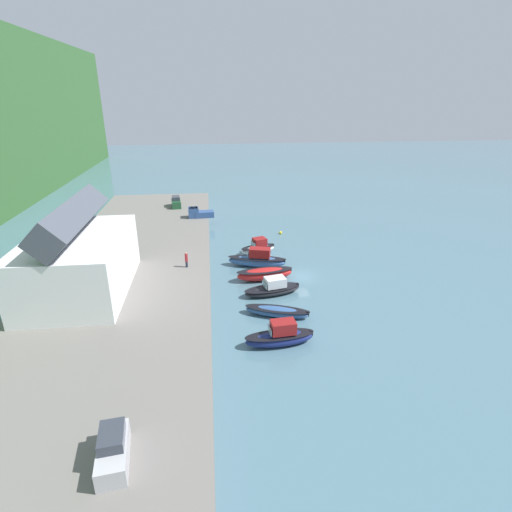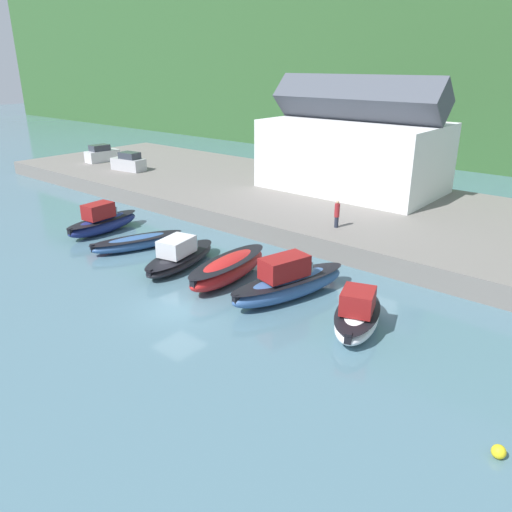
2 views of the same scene
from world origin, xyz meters
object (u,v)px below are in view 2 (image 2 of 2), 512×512
(moored_boat_3, at_px, (228,268))
(moored_boat_4, at_px, (289,283))
(mooring_buoy_0, at_px, (499,452))
(moored_boat_2, at_px, (180,256))
(moored_boat_5, at_px, (357,315))
(person_on_quay, at_px, (337,214))
(moored_boat_0, at_px, (102,222))
(parked_car_0, at_px, (102,154))
(moored_boat_1, at_px, (137,242))
(parked_car_2, at_px, (129,163))

(moored_boat_3, distance_m, moored_boat_4, 4.65)
(moored_boat_3, relative_size, mooring_buoy_0, 14.72)
(moored_boat_2, bearing_deg, moored_boat_5, -11.26)
(person_on_quay, bearing_deg, moored_boat_0, -149.95)
(moored_boat_3, height_order, parked_car_0, parked_car_0)
(moored_boat_2, bearing_deg, parked_car_0, 142.52)
(parked_car_0, bearing_deg, moored_boat_4, -15.63)
(moored_boat_5, distance_m, person_on_quay, 13.34)
(moored_boat_1, bearing_deg, mooring_buoy_0, 8.68)
(moored_boat_4, xyz_separation_m, moored_boat_5, (5.15, -0.75, -0.15))
(moored_boat_2, relative_size, parked_car_0, 1.75)
(parked_car_2, relative_size, person_on_quay, 2.05)
(moored_boat_2, distance_m, moored_boat_5, 14.04)
(moored_boat_0, xyz_separation_m, moored_boat_5, (24.79, -0.84, -0.08))
(moored_boat_5, bearing_deg, moored_boat_3, 158.93)
(moored_boat_0, distance_m, parked_car_0, 25.34)
(moored_boat_0, distance_m, moored_boat_1, 5.55)
(person_on_quay, bearing_deg, mooring_buoy_0, -43.47)
(moored_boat_5, bearing_deg, moored_boat_4, 152.59)
(moored_boat_0, xyz_separation_m, moored_boat_4, (19.64, -0.09, 0.08))
(moored_boat_3, relative_size, parked_car_0, 1.82)
(moored_boat_4, xyz_separation_m, parked_car_0, (-40.52, 14.36, 1.44))
(moored_boat_5, distance_m, mooring_buoy_0, 10.08)
(moored_boat_2, relative_size, moored_boat_5, 1.24)
(moored_boat_2, bearing_deg, mooring_buoy_0, -23.98)
(person_on_quay, bearing_deg, moored_boat_4, -74.76)
(moored_boat_2, distance_m, mooring_buoy_0, 23.27)
(moored_boat_2, xyz_separation_m, moored_boat_3, (4.25, 0.45, 0.07))
(moored_boat_0, distance_m, moored_boat_3, 15.02)
(moored_boat_0, xyz_separation_m, parked_car_2, (-13.53, 12.98, 1.52))
(moored_boat_5, bearing_deg, moored_boat_2, 161.35)
(parked_car_2, height_order, person_on_quay, parked_car_2)
(moored_boat_2, bearing_deg, parked_car_2, 138.38)
(moored_boat_2, distance_m, moored_boat_4, 8.93)
(moored_boat_1, relative_size, moored_boat_2, 1.00)
(moored_boat_5, distance_m, parked_car_2, 40.77)
(mooring_buoy_0, bearing_deg, moored_boat_0, 170.04)
(parked_car_2, bearing_deg, mooring_buoy_0, -118.92)
(moored_boat_0, xyz_separation_m, moored_boat_2, (10.76, -0.96, -0.16))
(parked_car_2, bearing_deg, moored_boat_4, -118.56)
(moored_boat_1, distance_m, person_on_quay, 15.63)
(person_on_quay, height_order, mooring_buoy_0, person_on_quay)
(moored_boat_0, distance_m, person_on_quay, 19.65)
(moored_boat_1, height_order, parked_car_2, parked_car_2)
(moored_boat_3, bearing_deg, mooring_buoy_0, -22.55)
(moored_boat_1, bearing_deg, moored_boat_3, 20.08)
(moored_boat_0, relative_size, moored_boat_1, 0.95)
(moored_boat_3, relative_size, moored_boat_4, 0.90)
(moored_boat_1, relative_size, parked_car_0, 1.75)
(moored_boat_0, height_order, parked_car_0, parked_car_0)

